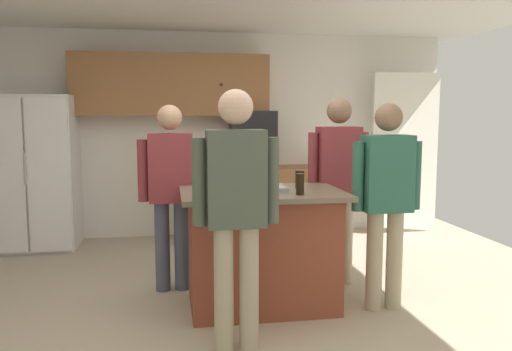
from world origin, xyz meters
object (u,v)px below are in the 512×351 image
object	(u,v)px
person_host_foreground	(236,202)
person_elder_center	(338,178)
tumbler_amber	(300,184)
glass_dark_ale	(217,181)
microwave_over_range	(253,124)
glass_short_whisky	(300,180)
serving_tray	(258,189)
person_guest_by_door	(386,193)
glass_pilsner	(206,186)
glass_stout_tall	(257,178)
refrigerator	(34,173)
person_guest_right	(171,185)
mug_blue_stoneware	(243,190)
kitchen_island	(262,249)
mug_ceramic_white	(226,182)

from	to	relation	value
person_host_foreground	person_elder_center	xyz separation A→B (m)	(1.10, 1.21, -0.01)
tumbler_amber	glass_dark_ale	world-z (taller)	glass_dark_ale
microwave_over_range	person_elder_center	world-z (taller)	person_elder_center
glass_dark_ale	glass_short_whisky	distance (m)	0.70
glass_short_whisky	person_host_foreground	bearing A→B (deg)	-127.81
person_host_foreground	serving_tray	size ratio (longest dim) A/B	3.94
person_guest_by_door	glass_short_whisky	distance (m)	0.70
glass_pilsner	glass_stout_tall	xyz separation A→B (m)	(0.46, 0.43, -0.01)
refrigerator	glass_stout_tall	size ratio (longest dim) A/B	11.90
person_guest_right	person_guest_by_door	world-z (taller)	person_guest_by_door
person_guest_right	mug_blue_stoneware	world-z (taller)	person_guest_right
serving_tray	mug_blue_stoneware	bearing A→B (deg)	-121.94
kitchen_island	person_host_foreground	xyz separation A→B (m)	(-0.31, -0.74, 0.52)
glass_stout_tall	glass_short_whisky	xyz separation A→B (m)	(0.34, -0.15, -0.00)
kitchen_island	serving_tray	size ratio (longest dim) A/B	2.96
refrigerator	mug_blue_stoneware	xyz separation A→B (m)	(2.09, -2.56, 0.12)
tumbler_amber	kitchen_island	bearing A→B (deg)	135.06
person_host_foreground	person_guest_by_door	bearing A→B (deg)	-44.97
kitchen_island	mug_ceramic_white	distance (m)	0.63
mug_blue_stoneware	refrigerator	bearing A→B (deg)	129.18
kitchen_island	person_guest_by_door	distance (m)	1.09
glass_dark_ale	person_elder_center	bearing A→B (deg)	21.53
person_host_foreground	tumbler_amber	bearing A→B (deg)	-25.98
person_elder_center	glass_short_whisky	world-z (taller)	person_elder_center
glass_pilsner	serving_tray	xyz separation A→B (m)	(0.43, 0.17, -0.06)
glass_pilsner	glass_dark_ale	xyz separation A→B (m)	(0.11, 0.20, 0.00)
kitchen_island	tumbler_amber	bearing A→B (deg)	-44.94
person_guest_right	person_elder_center	distance (m)	1.52
refrigerator	glass_stout_tall	xyz separation A→B (m)	(2.28, -2.05, 0.14)
serving_tray	glass_pilsner	bearing A→B (deg)	-158.68
microwave_over_range	person_guest_by_door	xyz separation A→B (m)	(0.64, -2.63, -0.49)
microwave_over_range	tumbler_amber	xyz separation A→B (m)	(-0.07, -2.66, -0.41)
tumbler_amber	glass_stout_tall	bearing A→B (deg)	117.19
person_guest_right	mug_ceramic_white	world-z (taller)	person_guest_right
refrigerator	mug_ceramic_white	size ratio (longest dim) A/B	13.95
person_guest_right	glass_dark_ale	world-z (taller)	person_guest_right
mug_ceramic_white	glass_short_whisky	distance (m)	0.61
person_elder_center	glass_pilsner	size ratio (longest dim) A/B	10.65
refrigerator	person_guest_right	xyz separation A→B (m)	(1.56, -1.76, 0.06)
person_guest_by_door	person_host_foreground	bearing A→B (deg)	34.89
tumbler_amber	glass_short_whisky	xyz separation A→B (m)	(0.08, 0.34, -0.01)
kitchen_island	glass_dark_ale	bearing A→B (deg)	177.18
glass_dark_ale	glass_stout_tall	xyz separation A→B (m)	(0.36, 0.22, -0.01)
refrigerator	kitchen_island	size ratio (longest dim) A/B	1.37
microwave_over_range	mug_ceramic_white	xyz separation A→B (m)	(-0.58, -2.18, -0.44)
mug_ceramic_white	glass_short_whisky	xyz separation A→B (m)	(0.60, -0.14, 0.02)
person_host_foreground	kitchen_island	bearing A→B (deg)	0.00
person_host_foreground	glass_pilsner	distance (m)	0.57
glass_dark_ale	tumbler_amber	bearing A→B (deg)	-23.56
kitchen_island	mug_blue_stoneware	world-z (taller)	mug_blue_stoneware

